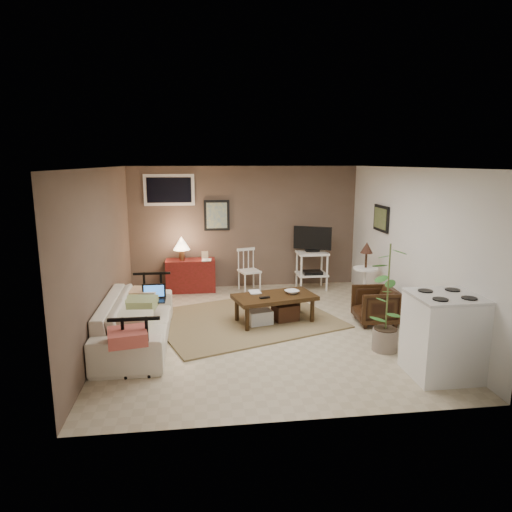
{
  "coord_description": "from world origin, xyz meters",
  "views": [
    {
      "loc": [
        -0.92,
        -6.45,
        2.48
      ],
      "look_at": [
        -0.05,
        0.35,
        1.06
      ],
      "focal_mm": 32.0,
      "sensor_mm": 36.0,
      "label": 1
    }
  ],
  "objects": [
    {
      "name": "red_console",
      "position": [
        -1.1,
        2.24,
        0.38
      ],
      "size": [
        0.94,
        0.42,
        1.09
      ],
      "color": "maroon",
      "rests_on": "floor"
    },
    {
      "name": "book_table",
      "position": [
        -0.14,
        0.44,
        0.57
      ],
      "size": [
        0.18,
        0.03,
        0.24
      ],
      "primitive_type": "imported",
      "rotation": [
        0.0,
        0.0,
        0.09
      ],
      "color": "#39230F",
      "rests_on": "coffee_table"
    },
    {
      "name": "side_table",
      "position": [
        1.94,
        0.93,
        0.7
      ],
      "size": [
        0.42,
        0.42,
        1.13
      ],
      "color": "white",
      "rests_on": "floor"
    },
    {
      "name": "spindle_chair",
      "position": [
        0.05,
        2.15,
        0.38
      ],
      "size": [
        0.46,
        0.46,
        0.82
      ],
      "color": "white",
      "rests_on": "floor"
    },
    {
      "name": "window",
      "position": [
        -1.45,
        2.48,
        1.95
      ],
      "size": [
        0.96,
        0.03,
        0.6
      ],
      "primitive_type": "cube",
      "color": "white"
    },
    {
      "name": "stove",
      "position": [
        1.88,
        -1.76,
        0.5
      ],
      "size": [
        0.77,
        0.71,
        1.0
      ],
      "color": "white",
      "rests_on": "floor"
    },
    {
      "name": "laptop",
      "position": [
        -1.59,
        0.08,
        0.56
      ],
      "size": [
        0.34,
        0.25,
        0.23
      ],
      "color": "black",
      "rests_on": "sofa"
    },
    {
      "name": "sofa_end_rails",
      "position": [
        -1.67,
        -0.3,
        0.37
      ],
      "size": [
        0.6,
        2.22,
        0.75
      ],
      "primitive_type": null,
      "color": "black",
      "rests_on": "floor"
    },
    {
      "name": "art_back",
      "position": [
        -0.55,
        2.48,
        1.45
      ],
      "size": [
        0.5,
        0.03,
        0.6
      ],
      "primitive_type": "cube",
      "color": "black"
    },
    {
      "name": "coffee_table",
      "position": [
        0.22,
        0.27,
        0.26
      ],
      "size": [
        1.36,
        0.92,
        0.47
      ],
      "color": "#39230F",
      "rests_on": "floor"
    },
    {
      "name": "bowl",
      "position": [
        0.52,
        0.33,
        0.55
      ],
      "size": [
        0.22,
        0.13,
        0.21
      ],
      "primitive_type": "imported",
      "rotation": [
        0.0,
        0.0,
        0.38
      ],
      "color": "#39230F",
      "rests_on": "coffee_table"
    },
    {
      "name": "sofa",
      "position": [
        -1.8,
        -0.3,
        0.43
      ],
      "size": [
        0.65,
        2.22,
        0.87
      ],
      "primitive_type": "imported",
      "rotation": [
        0.0,
        0.0,
        1.57
      ],
      "color": "silver",
      "rests_on": "floor"
    },
    {
      "name": "book_console",
      "position": [
        -0.86,
        2.11,
        0.75
      ],
      "size": [
        0.18,
        0.04,
        0.24
      ],
      "primitive_type": "imported",
      "rotation": [
        0.0,
        0.0,
        -0.08
      ],
      "color": "#39230F",
      "rests_on": "red_console"
    },
    {
      "name": "potted_plant",
      "position": [
        1.52,
        -0.98,
        0.79
      ],
      "size": [
        0.37,
        0.37,
        1.48
      ],
      "color": "gray",
      "rests_on": "floor"
    },
    {
      "name": "armchair",
      "position": [
        1.79,
        0.05,
        0.31
      ],
      "size": [
        0.6,
        0.63,
        0.62
      ],
      "primitive_type": "imported",
      "rotation": [
        0.0,
        0.0,
        -1.62
      ],
      "color": "black",
      "rests_on": "floor"
    },
    {
      "name": "tv_stand",
      "position": [
        1.29,
        2.1,
        0.66
      ],
      "size": [
        0.69,
        0.48,
        1.25
      ],
      "color": "white",
      "rests_on": "floor"
    },
    {
      "name": "art_right",
      "position": [
        2.23,
        1.05,
        1.52
      ],
      "size": [
        0.03,
        0.6,
        0.45
      ],
      "primitive_type": "cube",
      "color": "black"
    },
    {
      "name": "floor",
      "position": [
        0.0,
        0.0,
        0.0
      ],
      "size": [
        5.0,
        5.0,
        0.0
      ],
      "primitive_type": "plane",
      "color": "#C1B293",
      "rests_on": "ground"
    },
    {
      "name": "sofa_pillows",
      "position": [
        -1.75,
        -0.56,
        0.53
      ],
      "size": [
        0.43,
        2.12,
        0.15
      ],
      "primitive_type": null,
      "color": "#ECE6C3",
      "rests_on": "sofa"
    },
    {
      "name": "rug",
      "position": [
        -0.22,
        0.45,
        0.01
      ],
      "size": [
        3.27,
        2.94,
        0.03
      ],
      "primitive_type": "cube",
      "rotation": [
        0.0,
        0.0,
        0.34
      ],
      "color": "#866F4D",
      "rests_on": "floor"
    }
  ]
}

